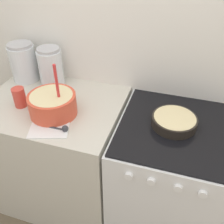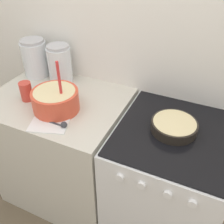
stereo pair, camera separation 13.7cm
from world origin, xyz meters
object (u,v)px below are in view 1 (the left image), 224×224
storage_jar_left (24,65)px  storage_jar_middle (51,69)px  stove (164,179)px  baking_pan (174,121)px  tin_can (19,97)px  mixing_bowl (53,103)px

storage_jar_left → storage_jar_middle: storage_jar_left is taller
stove → baking_pan: baking_pan is taller
storage_jar_left → tin_can: (0.15, -0.30, -0.05)m
stove → baking_pan: 0.47m
stove → baking_pan: (-0.01, 0.01, 0.47)m
stove → storage_jar_middle: 1.04m
stove → storage_jar_left: size_ratio=3.40×
storage_jar_left → storage_jar_middle: bearing=0.0°
storage_jar_left → tin_can: size_ratio=2.19×
storage_jar_middle → baking_pan: bearing=-14.1°
baking_pan → storage_jar_middle: size_ratio=0.95×
mixing_bowl → baking_pan: bearing=8.3°
mixing_bowl → tin_can: 0.23m
mixing_bowl → tin_can: (-0.23, 0.01, -0.01)m
baking_pan → storage_jar_left: bearing=168.6°
stove → tin_can: tin_can is taller
stove → mixing_bowl: (-0.68, -0.09, 0.52)m
mixing_bowl → storage_jar_middle: mixing_bowl is taller
baking_pan → tin_can: (-0.90, -0.08, 0.03)m
mixing_bowl → storage_jar_left: mixing_bowl is taller
mixing_bowl → tin_can: size_ratio=2.66×
storage_jar_left → storage_jar_middle: size_ratio=1.02×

